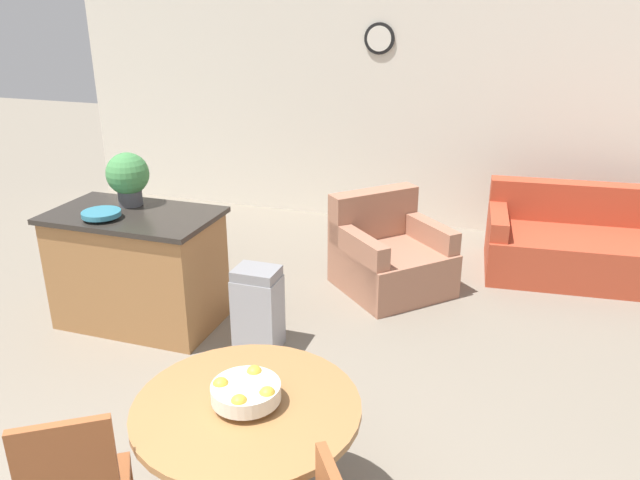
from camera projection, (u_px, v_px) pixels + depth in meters
name	position (u px, v px, depth m)	size (l,w,h in m)	color
wall_back	(402.00, 105.00, 6.90)	(8.00, 0.09, 2.70)	silver
dining_table	(248.00, 436.00, 2.87)	(1.04, 1.04, 0.77)	#9E6B3D
fruit_bowl	(246.00, 392.00, 2.78)	(0.31, 0.31, 0.13)	silver
kitchen_island	(138.00, 268.00, 4.94)	(1.30, 0.76, 0.93)	#9E6B3D
teal_bowl	(101.00, 214.00, 4.63)	(0.29, 0.29, 0.06)	teal
potted_plant	(128.00, 176.00, 4.87)	(0.33, 0.33, 0.42)	#4C4C51
trash_bin	(258.00, 309.00, 4.62)	(0.33, 0.26, 0.65)	#9E9EA3
couch	(592.00, 247.00, 5.87)	(2.01, 1.12, 0.81)	#B24228
armchair	(389.00, 258.00, 5.60)	(1.22, 1.22, 0.84)	#A87056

